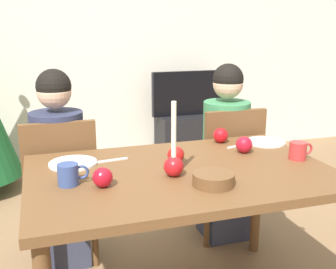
# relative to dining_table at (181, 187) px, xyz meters

# --- Properties ---
(back_wall) EXTENTS (6.40, 0.10, 2.60)m
(back_wall) POSITION_rel_dining_table_xyz_m (0.00, 2.60, 0.63)
(back_wall) COLOR beige
(back_wall) RESTS_ON ground
(dining_table) EXTENTS (1.40, 0.90, 0.75)m
(dining_table) POSITION_rel_dining_table_xyz_m (0.00, 0.00, 0.00)
(dining_table) COLOR brown
(dining_table) RESTS_ON ground
(chair_left) EXTENTS (0.40, 0.40, 0.90)m
(chair_left) POSITION_rel_dining_table_xyz_m (-0.52, 0.61, -0.15)
(chair_left) COLOR brown
(chair_left) RESTS_ON ground
(chair_right) EXTENTS (0.40, 0.40, 0.90)m
(chair_right) POSITION_rel_dining_table_xyz_m (0.54, 0.61, -0.15)
(chair_right) COLOR brown
(chair_right) RESTS_ON ground
(person_left_child) EXTENTS (0.30, 0.30, 1.17)m
(person_left_child) POSITION_rel_dining_table_xyz_m (-0.52, 0.64, -0.10)
(person_left_child) COLOR #33384C
(person_left_child) RESTS_ON ground
(person_right_child) EXTENTS (0.30, 0.30, 1.17)m
(person_right_child) POSITION_rel_dining_table_xyz_m (0.54, 0.64, -0.10)
(person_right_child) COLOR #33384C
(person_right_child) RESTS_ON ground
(tv_stand) EXTENTS (0.64, 0.40, 0.48)m
(tv_stand) POSITION_rel_dining_table_xyz_m (0.89, 2.30, -0.43)
(tv_stand) COLOR black
(tv_stand) RESTS_ON ground
(tv) EXTENTS (0.79, 0.05, 0.46)m
(tv) POSITION_rel_dining_table_xyz_m (0.89, 2.30, 0.04)
(tv) COLOR black
(tv) RESTS_ON tv_stand
(candle_centerpiece) EXTENTS (0.09, 0.09, 0.34)m
(candle_centerpiece) POSITION_rel_dining_table_xyz_m (-0.06, -0.06, 0.15)
(candle_centerpiece) COLOR red
(candle_centerpiece) RESTS_ON dining_table
(plate_left) EXTENTS (0.23, 0.23, 0.01)m
(plate_left) POSITION_rel_dining_table_xyz_m (-0.47, 0.23, 0.09)
(plate_left) COLOR white
(plate_left) RESTS_ON dining_table
(plate_right) EXTENTS (0.22, 0.22, 0.01)m
(plate_right) POSITION_rel_dining_table_xyz_m (0.61, 0.28, 0.09)
(plate_right) COLOR white
(plate_right) RESTS_ON dining_table
(mug_left) EXTENTS (0.13, 0.09, 0.09)m
(mug_left) POSITION_rel_dining_table_xyz_m (-0.51, -0.03, 0.13)
(mug_left) COLOR #33477F
(mug_left) RESTS_ON dining_table
(mug_right) EXTENTS (0.13, 0.09, 0.09)m
(mug_right) POSITION_rel_dining_table_xyz_m (0.61, -0.03, 0.13)
(mug_right) COLOR #B72D2D
(mug_right) RESTS_ON dining_table
(fork_left) EXTENTS (0.18, 0.04, 0.01)m
(fork_left) POSITION_rel_dining_table_xyz_m (-0.29, 0.22, 0.09)
(fork_left) COLOR silver
(fork_left) RESTS_ON dining_table
(fork_right) EXTENTS (0.18, 0.06, 0.01)m
(fork_right) POSITION_rel_dining_table_xyz_m (0.44, 0.27, 0.09)
(fork_right) COLOR silver
(fork_right) RESTS_ON dining_table
(bowl_walnuts) EXTENTS (0.18, 0.18, 0.05)m
(bowl_walnuts) POSITION_rel_dining_table_xyz_m (0.07, -0.22, 0.11)
(bowl_walnuts) COLOR brown
(bowl_walnuts) RESTS_ON dining_table
(apple_near_candle) EXTENTS (0.09, 0.09, 0.09)m
(apple_near_candle) POSITION_rel_dining_table_xyz_m (0.37, 0.37, 0.13)
(apple_near_candle) COLOR red
(apple_near_candle) RESTS_ON dining_table
(apple_by_left_plate) EXTENTS (0.08, 0.08, 0.08)m
(apple_by_left_plate) POSITION_rel_dining_table_xyz_m (-0.38, -0.10, 0.13)
(apple_by_left_plate) COLOR #B10F1E
(apple_by_left_plate) RESTS_ON dining_table
(apple_by_right_mug) EXTENTS (0.09, 0.09, 0.09)m
(apple_by_right_mug) POSITION_rel_dining_table_xyz_m (0.40, 0.15, 0.13)
(apple_by_right_mug) COLOR #AD1223
(apple_by_right_mug) RESTS_ON dining_table
(apple_far_edge) EXTENTS (0.08, 0.08, 0.08)m
(apple_far_edge) POSITION_rel_dining_table_xyz_m (0.01, 0.10, 0.12)
(apple_far_edge) COLOR red
(apple_far_edge) RESTS_ON dining_table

